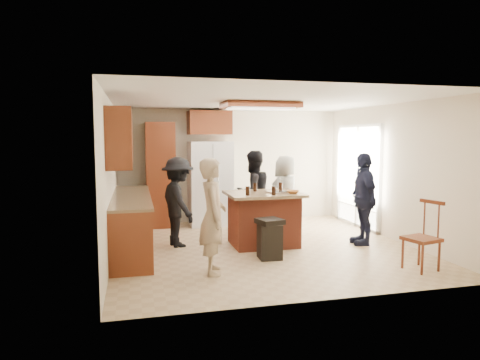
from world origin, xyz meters
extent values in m
plane|color=tan|center=(0.00, 0.00, 0.00)|extent=(5.00, 5.00, 0.00)
plane|color=white|center=(0.00, 0.00, 2.50)|extent=(5.00, 5.00, 0.00)
plane|color=beige|center=(0.00, 2.50, 1.25)|extent=(5.00, 0.00, 5.00)
plane|color=beige|center=(0.00, -2.50, 1.25)|extent=(5.00, 0.00, 5.00)
plane|color=beige|center=(-2.50, 0.00, 1.25)|extent=(0.00, 5.00, 5.00)
plane|color=beige|center=(2.50, 0.00, 1.25)|extent=(0.00, 5.00, 5.00)
cube|color=white|center=(2.48, 1.20, 1.05)|extent=(0.02, 1.60, 2.10)
cube|color=white|center=(2.46, 1.20, 1.05)|extent=(0.08, 1.72, 2.10)
cube|color=maroon|center=(0.00, 0.20, 2.44)|extent=(1.30, 0.70, 0.10)
cube|color=white|center=(0.00, 0.20, 2.38)|extent=(1.10, 0.50, 0.02)
cube|color=olive|center=(4.00, 1.20, -0.05)|extent=(3.00, 3.00, 0.10)
cube|color=#593319|center=(4.70, 1.80, 1.00)|extent=(1.40, 1.60, 2.00)
imported|color=tan|center=(-1.09, -1.19, 0.80)|extent=(0.49, 0.63, 1.61)
imported|color=black|center=(0.07, 0.93, 0.82)|extent=(0.92, 0.75, 1.64)
imported|color=gray|center=(0.79, 1.09, 0.76)|extent=(0.89, 0.85, 1.53)
imported|color=#181C31|center=(1.78, -0.21, 0.81)|extent=(0.63, 1.02, 1.62)
imported|color=black|center=(-1.41, 0.43, 0.78)|extent=(0.72, 1.09, 1.55)
cube|color=maroon|center=(-2.20, 0.40, 0.44)|extent=(0.60, 3.00, 0.88)
cube|color=#846B4C|center=(-2.20, 0.40, 0.90)|extent=(0.64, 3.00, 0.04)
cube|color=maroon|center=(-2.33, 0.40, 1.88)|extent=(0.35, 3.00, 0.85)
cube|color=maroon|center=(-1.60, 2.20, 1.10)|extent=(0.60, 0.60, 2.20)
cube|color=maroon|center=(-0.55, 2.20, 2.20)|extent=(0.90, 0.60, 0.50)
cube|color=white|center=(-0.55, 2.12, 0.90)|extent=(0.90, 0.72, 1.80)
cube|color=gray|center=(-0.55, 1.75, 0.90)|extent=(0.01, 0.01, 1.71)
cylinder|color=silver|center=(-0.65, 1.73, 0.99)|extent=(0.02, 0.02, 0.70)
cylinder|color=silver|center=(-0.45, 1.73, 0.99)|extent=(0.02, 0.02, 0.70)
cube|color=brown|center=(0.05, 0.14, 0.44)|extent=(1.10, 0.85, 0.88)
cube|color=#8B6F50|center=(0.05, 0.14, 0.91)|extent=(1.28, 1.03, 0.05)
cube|color=silver|center=(0.30, 0.09, 0.94)|extent=(0.41, 0.34, 0.02)
imported|color=brown|center=(0.50, -0.11, 0.96)|extent=(0.27, 0.27, 0.05)
cylinder|color=black|center=(-0.31, -0.13, 1.01)|extent=(0.07, 0.07, 0.15)
cylinder|color=black|center=(-0.04, 0.35, 1.01)|extent=(0.07, 0.07, 0.15)
cylinder|color=black|center=(0.43, 0.32, 1.01)|extent=(0.07, 0.07, 0.15)
cylinder|color=black|center=(0.12, -0.21, 1.01)|extent=(0.07, 0.07, 0.15)
cube|color=black|center=(-0.10, -0.70, 0.28)|extent=(0.36, 0.36, 0.55)
cube|color=black|center=(-0.10, -0.70, 0.59)|extent=(0.44, 0.44, 0.08)
cube|color=maroon|center=(1.81, -1.77, 0.45)|extent=(0.51, 0.51, 0.05)
cylinder|color=maroon|center=(1.69, -1.97, 0.22)|extent=(0.04, 0.04, 0.44)
cylinder|color=maroon|center=(2.02, -1.89, 0.22)|extent=(0.04, 0.04, 0.44)
cylinder|color=maroon|center=(1.61, -1.64, 0.22)|extent=(0.04, 0.04, 0.44)
cylinder|color=maroon|center=(1.94, -1.56, 0.22)|extent=(0.04, 0.04, 0.44)
cube|color=maroon|center=(2.00, -1.72, 0.97)|extent=(0.13, 0.40, 0.05)
cylinder|color=maroon|center=(2.03, -1.84, 0.72)|extent=(0.03, 0.03, 0.50)
cylinder|color=maroon|center=(1.97, -1.61, 0.72)|extent=(0.03, 0.03, 0.50)
camera|label=1|loc=(-2.12, -6.94, 1.89)|focal=32.00mm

